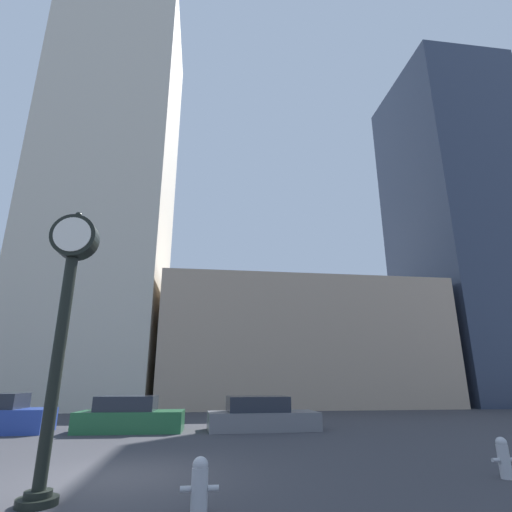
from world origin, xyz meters
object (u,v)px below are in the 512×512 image
street_clock (65,309)px  car_green (130,417)px  fire_hydrant_near (200,484)px  fire_hydrant_far (504,457)px  car_grey (261,416)px

street_clock → car_green: 10.10m
street_clock → fire_hydrant_near: bearing=-16.8°
street_clock → fire_hydrant_far: street_clock is taller
street_clock → car_grey: street_clock is taller
car_grey → fire_hydrant_far: size_ratio=5.68×
car_green → fire_hydrant_far: size_ratio=5.25×
car_green → fire_hydrant_far: car_green is taller
fire_hydrant_near → street_clock: bearing=163.2°
fire_hydrant_far → car_grey: bearing=112.6°
fire_hydrant_far → street_clock: bearing=-175.7°
street_clock → car_green: size_ratio=1.23×
car_green → car_grey: 5.24m
fire_hydrant_near → fire_hydrant_far: (6.24, 1.44, 0.00)m
street_clock → car_grey: 11.21m
car_green → car_grey: (5.24, -0.11, -0.02)m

